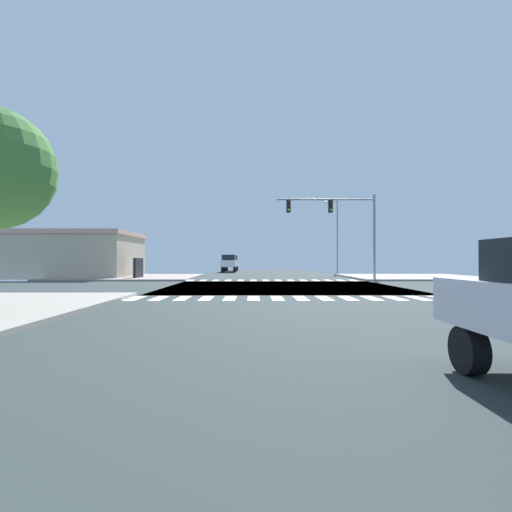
{
  "coord_description": "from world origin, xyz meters",
  "views": [
    {
      "loc": [
        -1.77,
        -23.74,
        1.61
      ],
      "look_at": [
        -1.56,
        3.62,
        1.91
      ],
      "focal_mm": 27.25,
      "sensor_mm": 36.0,
      "label": 1
    }
  ],
  "objects_px": {
    "street_lamp": "(335,230)",
    "suv_nearside_1": "(232,262)",
    "suv_farside_2": "(229,262)",
    "bank_building": "(72,255)",
    "traffic_signal_mast": "(337,216)"
  },
  "relations": [
    {
      "from": "street_lamp",
      "to": "suv_farside_2",
      "type": "height_order",
      "value": "street_lamp"
    },
    {
      "from": "suv_nearside_1",
      "to": "suv_farside_2",
      "type": "relative_size",
      "value": 1.0
    },
    {
      "from": "street_lamp",
      "to": "suv_farside_2",
      "type": "bearing_deg",
      "value": 154.06
    },
    {
      "from": "bank_building",
      "to": "suv_farside_2",
      "type": "height_order",
      "value": "bank_building"
    },
    {
      "from": "suv_farside_2",
      "to": "bank_building",
      "type": "bearing_deg",
      "value": 48.35
    },
    {
      "from": "bank_building",
      "to": "suv_nearside_1",
      "type": "bearing_deg",
      "value": 57.81
    },
    {
      "from": "bank_building",
      "to": "suv_nearside_1",
      "type": "distance_m",
      "value": 25.82
    },
    {
      "from": "traffic_signal_mast",
      "to": "bank_building",
      "type": "bearing_deg",
      "value": 167.04
    },
    {
      "from": "street_lamp",
      "to": "bank_building",
      "type": "height_order",
      "value": "street_lamp"
    },
    {
      "from": "street_lamp",
      "to": "suv_nearside_1",
      "type": "distance_m",
      "value": 18.49
    },
    {
      "from": "traffic_signal_mast",
      "to": "suv_farside_2",
      "type": "height_order",
      "value": "traffic_signal_mast"
    },
    {
      "from": "street_lamp",
      "to": "suv_nearside_1",
      "type": "xyz_separation_m",
      "value": [
        -12.94,
        12.67,
        -3.73
      ]
    },
    {
      "from": "street_lamp",
      "to": "suv_farside_2",
      "type": "xyz_separation_m",
      "value": [
        -12.94,
        6.29,
        -3.73
      ]
    },
    {
      "from": "traffic_signal_mast",
      "to": "street_lamp",
      "type": "xyz_separation_m",
      "value": [
        3.0,
        14.62,
        -0.01
      ]
    },
    {
      "from": "suv_nearside_1",
      "to": "suv_farside_2",
      "type": "height_order",
      "value": "same"
    }
  ]
}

